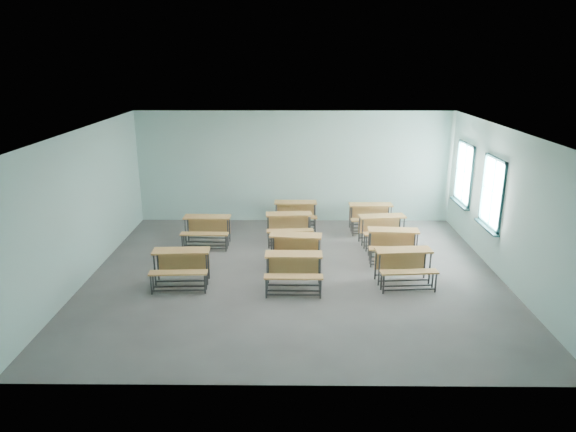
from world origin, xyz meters
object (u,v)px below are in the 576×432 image
desk_unit_r0c1 (294,266)px  desk_unit_r3c2 (371,214)px  desk_unit_r1c1 (295,246)px  desk_unit_r2c1 (289,223)px  desk_unit_r1c2 (393,241)px  desk_unit_r0c2 (404,262)px  desk_unit_r2c0 (207,227)px  desk_unit_r2c2 (383,226)px  desk_unit_r0c0 (181,263)px  desk_unit_r3c1 (296,211)px

desk_unit_r0c1 → desk_unit_r3c2: size_ratio=0.99×
desk_unit_r1c1 → desk_unit_r2c1: bearing=101.7°
desk_unit_r0c1 → desk_unit_r1c2: same height
desk_unit_r1c1 → desk_unit_r1c2: (2.31, 0.37, 0.00)m
desk_unit_r0c2 → desk_unit_r2c0: bearing=148.4°
desk_unit_r0c2 → desk_unit_r2c2: (-0.05, 2.41, 0.00)m
desk_unit_r0c2 → desk_unit_r3c2: size_ratio=1.04×
desk_unit_r0c0 → desk_unit_r2c0: size_ratio=1.02×
desk_unit_r0c0 → desk_unit_r0c2: same height
desk_unit_r3c1 → desk_unit_r1c2: bearing=-46.6°
desk_unit_r2c1 → desk_unit_r0c0: bearing=-134.5°
desk_unit_r1c2 → desk_unit_r2c2: size_ratio=0.97×
desk_unit_r2c2 → desk_unit_r3c2: (-0.15, 1.08, 0.00)m
desk_unit_r0c1 → desk_unit_r3c2: bearing=60.6°
desk_unit_r0c2 → desk_unit_r1c2: bearing=84.8°
desk_unit_r1c1 → desk_unit_r3c1: bearing=96.0°
desk_unit_r0c1 → desk_unit_r0c2: bearing=6.7°
desk_unit_r1c1 → desk_unit_r1c2: 2.34m
desk_unit_r1c2 → desk_unit_r2c2: (-0.06, 1.11, 0.00)m
desk_unit_r1c2 → desk_unit_r3c1: 3.33m
desk_unit_r0c0 → desk_unit_r0c1: size_ratio=1.03×
desk_unit_r3c1 → desk_unit_r0c2: bearing=-58.7°
desk_unit_r0c2 → desk_unit_r1c1: size_ratio=0.98×
desk_unit_r3c1 → desk_unit_r1c1: bearing=-90.5°
desk_unit_r2c2 → desk_unit_r3c1: same height
desk_unit_r2c0 → desk_unit_r3c1: (2.27, 1.40, 0.00)m
desk_unit_r3c1 → desk_unit_r3c2: (2.08, -0.22, 0.00)m
desk_unit_r1c2 → desk_unit_r3c1: size_ratio=1.04×
desk_unit_r0c2 → desk_unit_r3c1: bearing=116.9°
desk_unit_r1c1 → desk_unit_r3c1: size_ratio=1.07×
desk_unit_r0c1 → desk_unit_r1c1: size_ratio=0.94×
desk_unit_r1c1 → desk_unit_r2c1: size_ratio=1.02×
desk_unit_r2c0 → desk_unit_r3c1: 2.67m
desk_unit_r0c2 → desk_unit_r2c1: bearing=128.9°
desk_unit_r1c2 → desk_unit_r1c1: bearing=-166.8°
desk_unit_r1c2 → desk_unit_r2c2: same height
desk_unit_r2c0 → desk_unit_r3c1: size_ratio=1.01×
desk_unit_r1c1 → desk_unit_r2c1: 1.66m
desk_unit_r0c1 → desk_unit_r3c1: size_ratio=1.00×
desk_unit_r0c2 → desk_unit_r2c2: 2.41m
desk_unit_r3c2 → desk_unit_r1c2: bearing=-85.5°
desk_unit_r0c1 → desk_unit_r3c1: 3.98m
desk_unit_r2c2 → desk_unit_r3c2: 1.09m
desk_unit_r1c1 → desk_unit_r3c2: size_ratio=1.06×
desk_unit_r0c0 → desk_unit_r2c1: (2.25, 2.67, 0.00)m
desk_unit_r0c0 → desk_unit_r3c1: bearing=54.7°
desk_unit_r0c1 → desk_unit_r0c2: same height
desk_unit_r0c0 → desk_unit_r0c2: 4.70m
desk_unit_r0c1 → desk_unit_r2c2: same height
desk_unit_r1c1 → desk_unit_r2c2: (2.25, 1.48, 0.00)m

